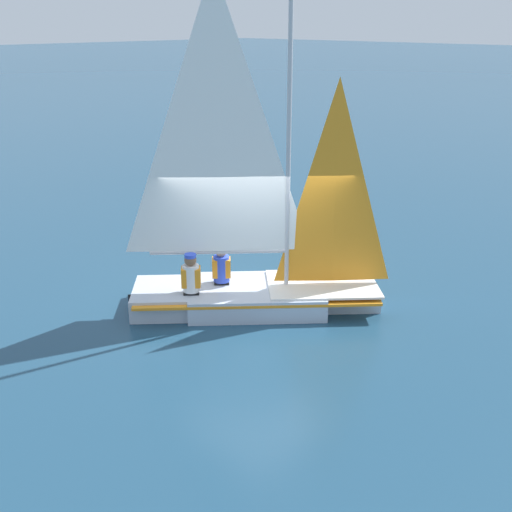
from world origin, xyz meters
The scene contains 4 objects.
ground_plane centered at (0.00, 0.00, 0.00)m, with size 260.00×260.00×0.00m, color navy.
sailboat_main centered at (-0.03, -0.04, 0.90)m, with size 4.16×4.28×6.03m.
sailor_helm centered at (-0.57, -0.33, 0.63)m, with size 0.42×0.43×1.16m.
sailor_crew centered at (-0.63, -1.04, 0.63)m, with size 0.42×0.43×1.16m.
Camera 1 is at (7.63, -7.90, 5.08)m, focal length 45.00 mm.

